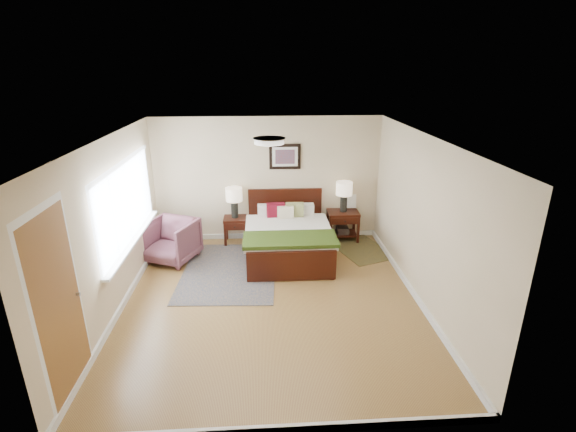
{
  "coord_description": "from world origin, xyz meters",
  "views": [
    {
      "loc": [
        -0.1,
        -5.61,
        3.44
      ],
      "look_at": [
        0.31,
        0.9,
        1.05
      ],
      "focal_mm": 26.0,
      "sensor_mm": 36.0,
      "label": 1
    }
  ],
  "objects_px": {
    "nightstand_left": "(235,223)",
    "lamp_right": "(344,191)",
    "nightstand_right": "(343,223)",
    "bed": "(288,233)",
    "lamp_left": "(234,197)",
    "armchair": "(171,241)",
    "rug_persian": "(229,271)"
  },
  "relations": [
    {
      "from": "bed",
      "to": "rug_persian",
      "type": "bearing_deg",
      "value": -152.89
    },
    {
      "from": "nightstand_left",
      "to": "lamp_left",
      "type": "bearing_deg",
      "value": 90.0
    },
    {
      "from": "lamp_right",
      "to": "rug_persian",
      "type": "relative_size",
      "value": 0.27
    },
    {
      "from": "lamp_right",
      "to": "rug_persian",
      "type": "xyz_separation_m",
      "value": [
        -2.24,
        -1.27,
        -1.04
      ]
    },
    {
      "from": "nightstand_left",
      "to": "lamp_right",
      "type": "bearing_deg",
      "value": 0.52
    },
    {
      "from": "nightstand_right",
      "to": "lamp_right",
      "type": "xyz_separation_m",
      "value": [
        -0.0,
        0.01,
        0.66
      ]
    },
    {
      "from": "nightstand_left",
      "to": "nightstand_right",
      "type": "relative_size",
      "value": 0.87
    },
    {
      "from": "nightstand_right",
      "to": "armchair",
      "type": "distance_m",
      "value": 3.4
    },
    {
      "from": "nightstand_left",
      "to": "nightstand_right",
      "type": "xyz_separation_m",
      "value": [
        2.19,
        0.01,
        -0.04
      ]
    },
    {
      "from": "bed",
      "to": "armchair",
      "type": "bearing_deg",
      "value": -179.23
    },
    {
      "from": "bed",
      "to": "lamp_left",
      "type": "distance_m",
      "value": 1.34
    },
    {
      "from": "lamp_left",
      "to": "lamp_right",
      "type": "xyz_separation_m",
      "value": [
        2.19,
        0.0,
        0.08
      ]
    },
    {
      "from": "lamp_left",
      "to": "nightstand_right",
      "type": "bearing_deg",
      "value": -0.36
    },
    {
      "from": "bed",
      "to": "lamp_right",
      "type": "relative_size",
      "value": 3.18
    },
    {
      "from": "bed",
      "to": "nightstand_right",
      "type": "distance_m",
      "value": 1.37
    },
    {
      "from": "bed",
      "to": "rug_persian",
      "type": "relative_size",
      "value": 0.86
    },
    {
      "from": "armchair",
      "to": "rug_persian",
      "type": "relative_size",
      "value": 0.38
    },
    {
      "from": "nightstand_left",
      "to": "lamp_left",
      "type": "height_order",
      "value": "lamp_left"
    },
    {
      "from": "lamp_right",
      "to": "armchair",
      "type": "xyz_separation_m",
      "value": [
        -3.32,
        -0.75,
        -0.65
      ]
    },
    {
      "from": "lamp_left",
      "to": "lamp_right",
      "type": "height_order",
      "value": "lamp_right"
    },
    {
      "from": "bed",
      "to": "lamp_right",
      "type": "bearing_deg",
      "value": 31.71
    },
    {
      "from": "armchair",
      "to": "rug_persian",
      "type": "distance_m",
      "value": 1.26
    },
    {
      "from": "nightstand_left",
      "to": "lamp_right",
      "type": "xyz_separation_m",
      "value": [
        2.19,
        0.02,
        0.62
      ]
    },
    {
      "from": "rug_persian",
      "to": "armchair",
      "type": "bearing_deg",
      "value": 157.44
    },
    {
      "from": "rug_persian",
      "to": "lamp_left",
      "type": "bearing_deg",
      "value": 90.71
    },
    {
      "from": "nightstand_right",
      "to": "lamp_right",
      "type": "height_order",
      "value": "lamp_right"
    },
    {
      "from": "nightstand_left",
      "to": "lamp_right",
      "type": "height_order",
      "value": "lamp_right"
    },
    {
      "from": "lamp_left",
      "to": "nightstand_left",
      "type": "bearing_deg",
      "value": -90.0
    },
    {
      "from": "bed",
      "to": "lamp_left",
      "type": "bearing_deg",
      "value": 144.57
    },
    {
      "from": "nightstand_left",
      "to": "nightstand_right",
      "type": "bearing_deg",
      "value": 0.16
    },
    {
      "from": "nightstand_left",
      "to": "armchair",
      "type": "relative_size",
      "value": 0.63
    },
    {
      "from": "bed",
      "to": "lamp_right",
      "type": "distance_m",
      "value": 1.49
    }
  ]
}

